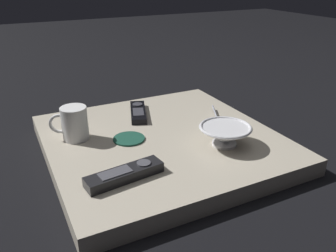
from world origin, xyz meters
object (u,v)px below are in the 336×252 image
(teaspoon, at_px, (218,120))
(tv_remote_far, at_px, (138,112))
(tv_remote_near, at_px, (125,174))
(drink_coaster, at_px, (129,139))
(coffee_mug, at_px, (74,123))
(cereal_bowl, at_px, (225,134))

(teaspoon, distance_m, tv_remote_far, 0.27)
(tv_remote_near, relative_size, drink_coaster, 2.11)
(tv_remote_far, bearing_deg, coffee_mug, 20.76)
(tv_remote_near, bearing_deg, coffee_mug, -78.31)
(coffee_mug, relative_size, tv_remote_near, 0.55)
(teaspoon, bearing_deg, cereal_bowl, 63.59)
(coffee_mug, bearing_deg, cereal_bowl, 148.29)
(cereal_bowl, distance_m, drink_coaster, 0.27)
(teaspoon, xyz_separation_m, drink_coaster, (0.29, -0.02, -0.01))
(cereal_bowl, relative_size, drink_coaster, 1.60)
(coffee_mug, bearing_deg, drink_coaster, 151.41)
(drink_coaster, bearing_deg, cereal_bowl, 146.52)
(coffee_mug, xyz_separation_m, tv_remote_far, (-0.23, -0.09, -0.04))
(cereal_bowl, bearing_deg, drink_coaster, -33.48)
(tv_remote_near, bearing_deg, drink_coaster, -113.35)
(teaspoon, bearing_deg, tv_remote_near, 24.07)
(coffee_mug, xyz_separation_m, teaspoon, (-0.42, 0.10, -0.03))
(tv_remote_near, height_order, tv_remote_far, tv_remote_near)
(teaspoon, relative_size, tv_remote_far, 0.78)
(tv_remote_near, xyz_separation_m, drink_coaster, (-0.08, -0.19, -0.01))
(coffee_mug, bearing_deg, tv_remote_near, 101.69)
(cereal_bowl, height_order, drink_coaster, cereal_bowl)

